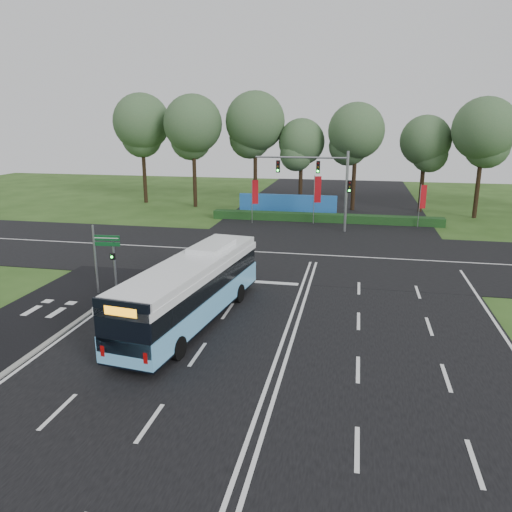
{
  "coord_description": "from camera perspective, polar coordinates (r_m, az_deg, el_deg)",
  "views": [
    {
      "loc": [
        2.89,
        -23.19,
        9.52
      ],
      "look_at": [
        -2.22,
        2.0,
        2.5
      ],
      "focal_mm": 35.0,
      "sensor_mm": 36.0,
      "label": 1
    }
  ],
  "objects": [
    {
      "name": "pedestrian_signal",
      "position": [
        28.96,
        -15.89,
        -0.85
      ],
      "size": [
        0.3,
        0.41,
        3.24
      ],
      "rotation": [
        0.0,
        0.0,
        -0.39
      ],
      "color": "gray",
      "rests_on": "ground"
    },
    {
      "name": "traffic_light_gantry",
      "position": [
        44.04,
        8.0,
        8.8
      ],
      "size": [
        8.41,
        0.28,
        7.0
      ],
      "color": "gray",
      "rests_on": "ground"
    },
    {
      "name": "street_sign",
      "position": [
        28.9,
        -17.34,
        0.52
      ],
      "size": [
        1.55,
        0.2,
        3.98
      ],
      "rotation": [
        0.0,
        0.0,
        0.08
      ],
      "color": "gray",
      "rests_on": "ground"
    },
    {
      "name": "road_cross",
      "position": [
        36.56,
        6.54,
        0.12
      ],
      "size": [
        120.0,
        14.0,
        0.05
      ],
      "primitive_type": "cube",
      "color": "black",
      "rests_on": "ground"
    },
    {
      "name": "banner_flag_right",
      "position": [
        47.76,
        18.47,
        6.19
      ],
      "size": [
        0.58,
        0.18,
        3.98
      ],
      "rotation": [
        0.0,
        0.0,
        0.23
      ],
      "color": "gray",
      "rests_on": "ground"
    },
    {
      "name": "banner_flag_left",
      "position": [
        47.2,
        -0.18,
        7.04
      ],
      "size": [
        0.62,
        0.16,
        4.22
      ],
      "rotation": [
        0.0,
        0.0,
        0.19
      ],
      "color": "gray",
      "rests_on": "ground"
    },
    {
      "name": "bike_path",
      "position": [
        27.1,
        -24.28,
        -6.65
      ],
      "size": [
        5.0,
        18.0,
        0.06
      ],
      "primitive_type": "cube",
      "color": "black",
      "rests_on": "ground"
    },
    {
      "name": "blue_hoarding",
      "position": [
        51.35,
        3.62,
        5.81
      ],
      "size": [
        10.0,
        0.3,
        2.2
      ],
      "primitive_type": "cube",
      "color": "#2060B2",
      "rests_on": "ground"
    },
    {
      "name": "road_main",
      "position": [
        25.23,
        4.07,
        -6.89
      ],
      "size": [
        20.0,
        120.0,
        0.04
      ],
      "primitive_type": "cube",
      "color": "black",
      "rests_on": "ground"
    },
    {
      "name": "eucalyptus_row",
      "position": [
        54.82,
        10.49,
        14.2
      ],
      "size": [
        55.19,
        9.09,
        12.71
      ],
      "color": "black",
      "rests_on": "ground"
    },
    {
      "name": "banner_flag_mid",
      "position": [
        47.21,
        6.96,
        7.22
      ],
      "size": [
        0.66,
        0.23,
        4.6
      ],
      "rotation": [
        0.0,
        0.0,
        0.28
      ],
      "color": "gray",
      "rests_on": "ground"
    },
    {
      "name": "city_bus",
      "position": [
        24.07,
        -7.34,
        -3.81
      ],
      "size": [
        3.93,
        11.99,
        3.38
      ],
      "rotation": [
        0.0,
        0.0,
        -0.13
      ],
      "color": "#6ABEF7",
      "rests_on": "ground"
    },
    {
      "name": "kerb_strip",
      "position": [
        25.8,
        -19.91,
        -7.2
      ],
      "size": [
        0.25,
        18.0,
        0.12
      ],
      "primitive_type": "cube",
      "color": "gray",
      "rests_on": "ground"
    },
    {
      "name": "hedge",
      "position": [
        48.64,
        7.88,
        4.32
      ],
      "size": [
        22.0,
        1.2,
        0.8
      ],
      "primitive_type": "cube",
      "color": "#133514",
      "rests_on": "ground"
    },
    {
      "name": "ground",
      "position": [
        25.23,
        4.07,
        -6.94
      ],
      "size": [
        120.0,
        120.0,
        0.0
      ],
      "primitive_type": "plane",
      "color": "#2A4818",
      "rests_on": "ground"
    }
  ]
}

